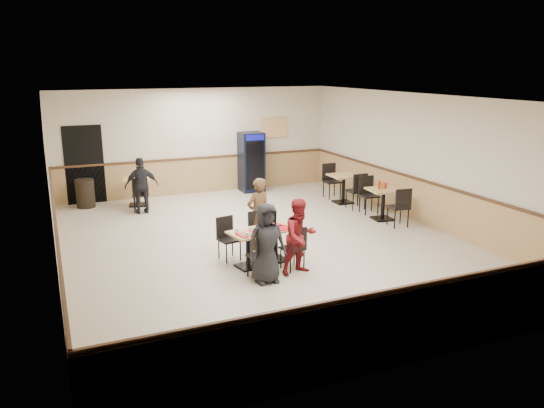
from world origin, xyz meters
name	(u,v)px	position (x,y,z in m)	size (l,w,h in m)	color
ground	(263,243)	(0.00, 0.00, 0.00)	(10.00, 10.00, 0.00)	beige
room_shell	(289,185)	(1.78, 2.55, 0.58)	(10.00, 10.00, 10.00)	silver
main_table	(262,241)	(-0.46, -1.07, 0.44)	(1.34, 0.84, 0.67)	black
main_chairs	(260,243)	(-0.51, -1.08, 0.42)	(1.35, 1.64, 0.84)	black
diner_woman_left	(266,243)	(-0.72, -1.89, 0.70)	(0.68, 0.44, 1.40)	black
diner_woman_right	(300,236)	(-0.02, -1.75, 0.69)	(0.67, 0.52, 1.37)	maroon
diner_man_opposite	(258,214)	(-0.21, -0.25, 0.73)	(0.54, 0.35, 1.47)	brown
lone_diner	(142,186)	(-1.89, 3.38, 0.71)	(0.83, 0.35, 1.42)	black
tabletop_clutter	(263,230)	(-0.47, -1.12, 0.69)	(1.11, 0.69, 0.12)	red
side_table_near	(383,199)	(3.33, 0.53, 0.50)	(0.78, 0.78, 0.75)	black
side_table_near_chair_south	(398,206)	(3.33, -0.07, 0.48)	(0.44, 0.44, 0.95)	black
side_table_near_chair_north	(369,195)	(3.33, 1.13, 0.48)	(0.44, 0.44, 0.95)	black
side_table_far	(344,184)	(3.27, 2.29, 0.51)	(0.73, 0.73, 0.77)	black
side_table_far_chair_south	(356,190)	(3.27, 1.67, 0.49)	(0.45, 0.45, 0.98)	black
side_table_far_chair_north	(332,181)	(3.27, 2.91, 0.49)	(0.45, 0.45, 0.98)	black
condiment_caddy	(382,185)	(3.29, 0.58, 0.84)	(0.23, 0.06, 0.20)	red
back_table	(137,188)	(-1.89, 4.20, 0.48)	(0.80, 0.80, 0.73)	black
back_table_chair_lone	(141,193)	(-1.89, 3.62, 0.46)	(0.43, 0.43, 0.92)	black
pepsi_cooler	(251,162)	(1.51, 4.59, 0.87)	(0.67, 0.68, 1.74)	black
trash_bin	(85,193)	(-3.17, 4.55, 0.37)	(0.47, 0.47, 0.74)	black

